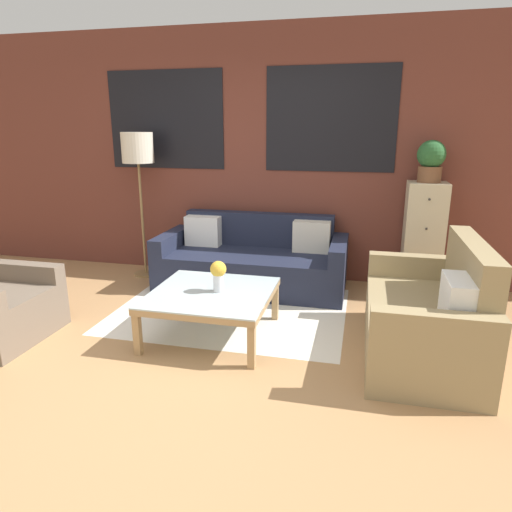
% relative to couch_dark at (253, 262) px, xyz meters
% --- Properties ---
extents(ground_plane, '(16.00, 16.00, 0.00)m').
position_rel_couch_dark_xyz_m(ground_plane, '(-0.20, -1.95, -0.28)').
color(ground_plane, '#AD7F51').
extents(wall_back_brick, '(8.40, 0.09, 2.80)m').
position_rel_couch_dark_xyz_m(wall_back_brick, '(-0.20, 0.49, 1.13)').
color(wall_back_brick, brown).
rests_on(wall_back_brick, ground_plane).
extents(rug, '(2.19, 1.67, 0.00)m').
position_rel_couch_dark_xyz_m(rug, '(-0.04, -0.72, -0.28)').
color(rug, silver).
rests_on(rug, ground_plane).
extents(couch_dark, '(2.03, 0.88, 0.78)m').
position_rel_couch_dark_xyz_m(couch_dark, '(0.00, 0.00, 0.00)').
color(couch_dark, '#1E2338').
rests_on(couch_dark, ground_plane).
extents(settee_vintage, '(0.80, 1.49, 0.92)m').
position_rel_couch_dark_xyz_m(settee_vintage, '(1.69, -1.25, 0.03)').
color(settee_vintage, '#99845B').
rests_on(settee_vintage, ground_plane).
extents(coffee_table, '(0.99, 0.99, 0.40)m').
position_rel_couch_dark_xyz_m(coffee_table, '(-0.04, -1.30, 0.07)').
color(coffee_table, silver).
rests_on(coffee_table, ground_plane).
extents(floor_lamp, '(0.36, 0.36, 1.67)m').
position_rel_couch_dark_xyz_m(floor_lamp, '(-1.36, 0.12, 1.15)').
color(floor_lamp, olive).
rests_on(floor_lamp, ground_plane).
extents(drawer_cabinet, '(0.39, 0.38, 1.18)m').
position_rel_couch_dark_xyz_m(drawer_cabinet, '(1.78, 0.23, 0.31)').
color(drawer_cabinet, '#C6B793').
rests_on(drawer_cabinet, ground_plane).
extents(potted_plant, '(0.28, 0.28, 0.42)m').
position_rel_couch_dark_xyz_m(potted_plant, '(1.78, 0.23, 1.13)').
color(potted_plant, brown).
rests_on(potted_plant, drawer_cabinet).
extents(flower_vase, '(0.13, 0.13, 0.26)m').
position_rel_couch_dark_xyz_m(flower_vase, '(0.02, -1.29, 0.28)').
color(flower_vase, silver).
rests_on(flower_vase, coffee_table).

